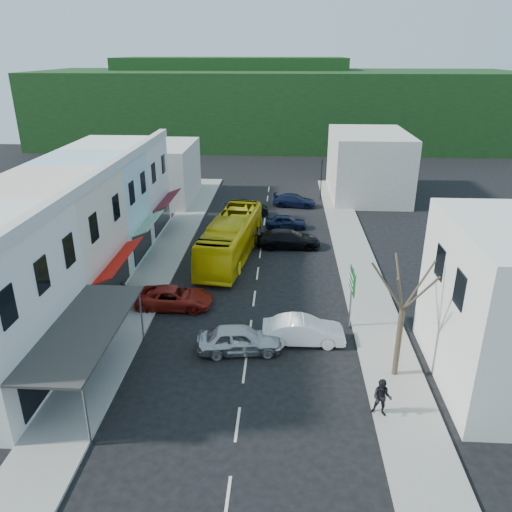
{
  "coord_description": "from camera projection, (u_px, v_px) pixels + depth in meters",
  "views": [
    {
      "loc": [
        1.82,
        -25.29,
        15.15
      ],
      "look_at": [
        0.0,
        6.0,
        2.2
      ],
      "focal_mm": 35.0,
      "sensor_mm": 36.0,
      "label": 1
    }
  ],
  "objects": [
    {
      "name": "hillside",
      "position": [
        267.0,
        103.0,
        86.78
      ],
      "size": [
        80.0,
        26.0,
        14.0
      ],
      "color": "black",
      "rests_on": "ground"
    },
    {
      "name": "sidewalk_left",
      "position": [
        163.0,
        259.0,
        38.81
      ],
      "size": [
        3.0,
        52.0,
        0.15
      ],
      "primitive_type": "cube",
      "color": "gray",
      "rests_on": "ground"
    },
    {
      "name": "car_black_far",
      "position": [
        246.0,
        208.0,
        49.26
      ],
      "size": [
        4.5,
        2.07,
        1.4
      ],
      "primitive_type": "imported",
      "rotation": [
        0.0,
        0.0,
        1.63
      ],
      "color": "black",
      "rests_on": "ground"
    },
    {
      "name": "pedestrian_right",
      "position": [
        382.0,
        399.0,
        21.87
      ],
      "size": [
        0.8,
        0.64,
        1.7
      ],
      "primitive_type": "imported",
      "rotation": [
        0.0,
        0.0,
        -0.32
      ],
      "color": "black",
      "rests_on": "sidewalk_right"
    },
    {
      "name": "sidewalk_right",
      "position": [
        357.0,
        264.0,
        38.01
      ],
      "size": [
        3.0,
        52.0,
        0.15
      ],
      "primitive_type": "cube",
      "color": "gray",
      "rests_on": "ground"
    },
    {
      "name": "car_black_near",
      "position": [
        288.0,
        239.0,
        41.15
      ],
      "size": [
        4.56,
        2.0,
        1.4
      ],
      "primitive_type": "imported",
      "rotation": [
        0.0,
        0.0,
        1.61
      ],
      "color": "black",
      "rests_on": "ground"
    },
    {
      "name": "car_navy_mid",
      "position": [
        286.0,
        221.0,
        45.57
      ],
      "size": [
        4.46,
        1.94,
        1.4
      ],
      "primitive_type": "imported",
      "rotation": [
        0.0,
        0.0,
        1.6
      ],
      "color": "black",
      "rests_on": "ground"
    },
    {
      "name": "car_red",
      "position": [
        174.0,
        297.0,
        31.52
      ],
      "size": [
        4.63,
        1.96,
        1.4
      ],
      "primitive_type": "imported",
      "rotation": [
        0.0,
        0.0,
        1.58
      ],
      "color": "maroon",
      "rests_on": "ground"
    },
    {
      "name": "car_navy_far",
      "position": [
        294.0,
        200.0,
        51.98
      ],
      "size": [
        4.67,
        2.31,
        1.4
      ],
      "primitive_type": "imported",
      "rotation": [
        0.0,
        0.0,
        1.46
      ],
      "color": "black",
      "rests_on": "ground"
    },
    {
      "name": "street_tree",
      "position": [
        402.0,
        310.0,
        23.63
      ],
      "size": [
        3.26,
        3.26,
        7.51
      ],
      "primitive_type": null,
      "rotation": [
        0.0,
        0.0,
        0.2
      ],
      "color": "#3C3024",
      "rests_on": "ground"
    },
    {
      "name": "shopfront_row",
      "position": [
        67.0,
        232.0,
        32.97
      ],
      "size": [
        8.25,
        30.0,
        8.0
      ],
      "color": "silver",
      "rests_on": "ground"
    },
    {
      "name": "bus",
      "position": [
        231.0,
        239.0,
        38.8
      ],
      "size": [
        3.93,
        11.82,
        3.1
      ],
      "primitive_type": "imported",
      "rotation": [
        0.0,
        0.0,
        -0.12
      ],
      "color": "yellow",
      "rests_on": "ground"
    },
    {
      "name": "distant_block_right",
      "position": [
        368.0,
        164.0,
        54.97
      ],
      "size": [
        8.0,
        12.0,
        7.0
      ],
      "primitive_type": "cube",
      "color": "#B7B2A8",
      "rests_on": "ground"
    },
    {
      "name": "ground",
      "position": [
        250.0,
        330.0,
        29.21
      ],
      "size": [
        120.0,
        120.0,
        0.0
      ],
      "primitive_type": "plane",
      "color": "black",
      "rests_on": "ground"
    },
    {
      "name": "direction_sign",
      "position": [
        351.0,
        299.0,
        28.7
      ],
      "size": [
        0.3,
        1.73,
        3.82
      ],
      "primitive_type": null,
      "rotation": [
        0.0,
        0.0,
        0.03
      ],
      "color": "#0A5D1A",
      "rests_on": "ground"
    },
    {
      "name": "distant_block_left",
      "position": [
        156.0,
        172.0,
        53.62
      ],
      "size": [
        8.0,
        10.0,
        6.0
      ],
      "primitive_type": "cube",
      "color": "#B7B2A8",
      "rests_on": "ground"
    },
    {
      "name": "pedestrian_left",
      "position": [
        125.0,
        295.0,
        31.19
      ],
      "size": [
        0.44,
        0.63,
        1.7
      ],
      "primitive_type": "imported",
      "rotation": [
        0.0,
        0.0,
        1.5
      ],
      "color": "black",
      "rests_on": "sidewalk_left"
    },
    {
      "name": "traffic_signal",
      "position": [
        321.0,
        179.0,
        54.0
      ],
      "size": [
        0.66,
        0.99,
        4.44
      ],
      "primitive_type": null,
      "rotation": [
        0.0,
        0.0,
        3.02
      ],
      "color": "black",
      "rests_on": "ground"
    },
    {
      "name": "car_silver",
      "position": [
        239.0,
        340.0,
        26.85
      ],
      "size": [
        4.59,
        2.33,
        1.4
      ],
      "primitive_type": "imported",
      "rotation": [
        0.0,
        0.0,
        1.7
      ],
      "color": "#B9B9BE",
      "rests_on": "ground"
    },
    {
      "name": "car_white",
      "position": [
        303.0,
        332.0,
        27.67
      ],
      "size": [
        4.45,
        1.92,
        1.4
      ],
      "primitive_type": "imported",
      "rotation": [
        0.0,
        0.0,
        1.6
      ],
      "color": "white",
      "rests_on": "ground"
    }
  ]
}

